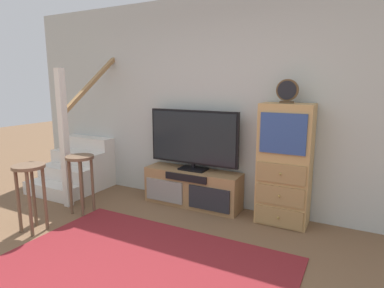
% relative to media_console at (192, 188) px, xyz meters
% --- Properties ---
extents(back_wall, '(6.40, 0.12, 2.70)m').
position_rel_media_console_xyz_m(back_wall, '(0.30, 0.27, 1.11)').
color(back_wall, '#B2B7B2').
rests_on(back_wall, ground_plane).
extents(area_rug, '(2.60, 1.80, 0.01)m').
position_rel_media_console_xyz_m(area_rug, '(0.30, -1.59, -0.24)').
color(area_rug, maroon).
rests_on(area_rug, ground_plane).
extents(media_console, '(1.31, 0.38, 0.49)m').
position_rel_media_console_xyz_m(media_console, '(0.00, 0.00, 0.00)').
color(media_console, '#997047').
rests_on(media_console, ground_plane).
extents(television, '(1.24, 0.22, 0.79)m').
position_rel_media_console_xyz_m(television, '(-0.00, 0.02, 0.66)').
color(television, black).
rests_on(television, media_console).
extents(side_cabinet, '(0.58, 0.38, 1.40)m').
position_rel_media_console_xyz_m(side_cabinet, '(1.18, 0.01, 0.46)').
color(side_cabinet, tan).
rests_on(side_cabinet, ground_plane).
extents(desk_clock, '(0.24, 0.08, 0.26)m').
position_rel_media_console_xyz_m(desk_clock, '(1.17, -0.00, 1.29)').
color(desk_clock, '#4C3823').
rests_on(desk_clock, side_cabinet).
extents(staircase, '(1.00, 1.36, 2.20)m').
position_rel_media_console_xyz_m(staircase, '(-1.94, 0.01, 0.13)').
color(staircase, silver).
rests_on(staircase, ground_plane).
extents(bar_stool_near, '(0.34, 0.34, 0.76)m').
position_rel_media_console_xyz_m(bar_stool_near, '(-1.20, -1.50, 0.31)').
color(bar_stool_near, brown).
rests_on(bar_stool_near, ground_plane).
extents(bar_stool_far, '(0.34, 0.34, 0.74)m').
position_rel_media_console_xyz_m(bar_stool_far, '(-1.11, -0.87, 0.30)').
color(bar_stool_far, brown).
rests_on(bar_stool_far, ground_plane).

